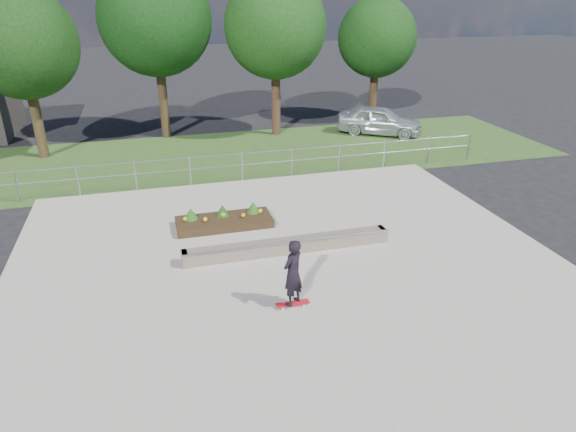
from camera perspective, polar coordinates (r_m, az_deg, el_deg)
The scene contains 12 objects.
ground at distance 13.64m, azimuth 0.86°, elevation -6.81°, with size 120.00×120.00×0.00m, color black.
grass_verge at distance 23.53m, azimuth -6.65°, elevation 6.69°, with size 30.00×8.00×0.02m, color #2E4C1E.
concrete_slab at distance 13.63m, azimuth 0.86°, elevation -6.70°, with size 15.00×15.00×0.06m, color #A09B8E.
fence at distance 20.01m, azimuth -5.13°, elevation 5.88°, with size 20.06×0.06×1.20m.
tree_far_left at distance 24.77m, azimuth -27.48°, elevation 16.61°, with size 4.55×4.55×7.15m.
tree_mid_left at distance 26.27m, azimuth -14.53°, elevation 20.40°, with size 5.25×5.25×8.25m.
tree_mid_right at distance 26.05m, azimuth -1.43°, elevation 20.24°, with size 4.90×4.90×7.70m.
tree_far_right at distance 29.52m, azimuth 9.85°, elevation 18.92°, with size 4.20×4.20×6.60m.
grind_ledge at distance 14.64m, azimuth -0.01°, elevation -3.31°, with size 6.00×0.44×0.43m.
planter_bed at distance 16.41m, azimuth -7.13°, elevation -0.41°, with size 3.00×1.20×0.61m.
skateboarder at distance 11.93m, azimuth 0.53°, elevation -6.36°, with size 0.80×0.68×1.74m.
parked_car at distance 27.17m, azimuth 10.17°, elevation 10.41°, with size 1.70×4.23×1.44m, color silver.
Camera 1 is at (-3.29, -11.22, 7.03)m, focal length 32.00 mm.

